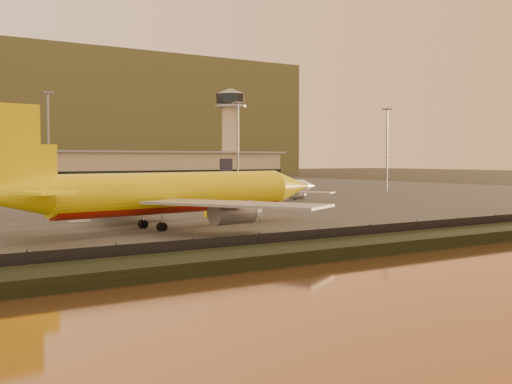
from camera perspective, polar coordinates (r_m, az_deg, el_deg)
ground at (r=87.07m, az=3.21°, el=-3.87°), size 900.00×900.00×0.00m
embankment at (r=74.17m, az=11.12°, el=-4.57°), size 320.00×7.00×1.40m
tarmac at (r=172.50m, az=-16.04°, el=-0.54°), size 320.00×220.00×0.20m
perimeter_fence at (r=76.97m, az=9.03°, el=-3.83°), size 300.00×0.05×2.20m
control_tower at (r=234.62m, az=-2.27°, el=5.75°), size 11.20×11.20×35.50m
apron_light_masts at (r=159.02m, az=-8.75°, el=4.88°), size 152.20×12.20×25.40m
dhl_cargo_jet at (r=94.22m, az=-7.66°, el=-0.16°), size 56.64×55.05×16.92m
white_narrowbody_jet at (r=150.60m, az=1.11°, el=0.28°), size 35.12×33.64×10.19m
gse_vehicle_yellow at (r=112.73m, az=-3.63°, el=-1.71°), size 4.67×3.49×1.92m
gse_vehicle_white at (r=107.05m, az=-15.44°, el=-2.14°), size 3.93×2.59×1.63m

